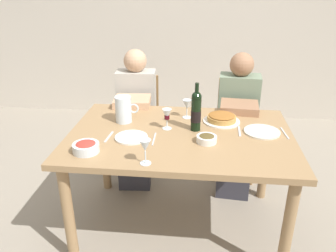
# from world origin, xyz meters

# --- Properties ---
(ground_plane) EXTENTS (8.00, 8.00, 0.00)m
(ground_plane) POSITION_xyz_m (0.00, 0.00, 0.00)
(ground_plane) COLOR gray
(back_wall) EXTENTS (8.00, 0.10, 2.80)m
(back_wall) POSITION_xyz_m (0.00, 2.28, 1.40)
(back_wall) COLOR beige
(back_wall) RESTS_ON ground
(dining_table) EXTENTS (1.50, 1.00, 0.76)m
(dining_table) POSITION_xyz_m (0.00, 0.00, 0.67)
(dining_table) COLOR #9E7A51
(dining_table) RESTS_ON ground
(wine_bottle) EXTENTS (0.07, 0.07, 0.33)m
(wine_bottle) POSITION_xyz_m (0.10, 0.07, 0.90)
(wine_bottle) COLOR black
(wine_bottle) RESTS_ON dining_table
(water_pitcher) EXTENTS (0.17, 0.12, 0.19)m
(water_pitcher) POSITION_xyz_m (-0.42, 0.16, 0.84)
(water_pitcher) COLOR silver
(water_pitcher) RESTS_ON dining_table
(baked_tart) EXTENTS (0.27, 0.27, 0.06)m
(baked_tart) POSITION_xyz_m (0.28, 0.23, 0.79)
(baked_tart) COLOR white
(baked_tart) RESTS_ON dining_table
(salad_bowl) EXTENTS (0.16, 0.16, 0.07)m
(salad_bowl) POSITION_xyz_m (-0.55, -0.32, 0.79)
(salad_bowl) COLOR silver
(salad_bowl) RESTS_ON dining_table
(olive_bowl) EXTENTS (0.13, 0.13, 0.05)m
(olive_bowl) POSITION_xyz_m (0.17, -0.12, 0.79)
(olive_bowl) COLOR white
(olive_bowl) RESTS_ON dining_table
(wine_glass_left_diner) EXTENTS (0.06, 0.06, 0.15)m
(wine_glass_left_diner) POSITION_xyz_m (-0.10, 0.07, 0.86)
(wine_glass_left_diner) COLOR silver
(wine_glass_left_diner) RESTS_ON dining_table
(wine_glass_right_diner) EXTENTS (0.07, 0.07, 0.14)m
(wine_glass_right_diner) POSITION_xyz_m (0.03, 0.28, 0.86)
(wine_glass_right_diner) COLOR silver
(wine_glass_right_diner) RESTS_ON dining_table
(wine_glass_centre) EXTENTS (0.07, 0.07, 0.15)m
(wine_glass_centre) POSITION_xyz_m (-0.17, -0.42, 0.87)
(wine_glass_centre) COLOR silver
(wine_glass_centre) RESTS_ON dining_table
(dinner_plate_left_setting) EXTENTS (0.21, 0.21, 0.01)m
(dinner_plate_left_setting) POSITION_xyz_m (-0.31, -0.11, 0.77)
(dinner_plate_left_setting) COLOR white
(dinner_plate_left_setting) RESTS_ON dining_table
(dinner_plate_right_setting) EXTENTS (0.24, 0.24, 0.01)m
(dinner_plate_right_setting) POSITION_xyz_m (0.55, 0.07, 0.77)
(dinner_plate_right_setting) COLOR silver
(dinner_plate_right_setting) RESTS_ON dining_table
(fork_left_setting) EXTENTS (0.03, 0.16, 0.00)m
(fork_left_setting) POSITION_xyz_m (-0.46, -0.11, 0.76)
(fork_left_setting) COLOR silver
(fork_left_setting) RESTS_ON dining_table
(knife_left_setting) EXTENTS (0.01, 0.18, 0.00)m
(knife_left_setting) POSITION_xyz_m (-0.16, -0.11, 0.76)
(knife_left_setting) COLOR silver
(knife_left_setting) RESTS_ON dining_table
(knife_right_setting) EXTENTS (0.03, 0.18, 0.00)m
(knife_right_setting) POSITION_xyz_m (0.70, 0.07, 0.76)
(knife_right_setting) COLOR silver
(knife_right_setting) RESTS_ON dining_table
(spoon_right_setting) EXTENTS (0.02, 0.16, 0.00)m
(spoon_right_setting) POSITION_xyz_m (0.40, 0.07, 0.76)
(spoon_right_setting) COLOR silver
(spoon_right_setting) RESTS_ON dining_table
(chair_left) EXTENTS (0.43, 0.43, 0.87)m
(chair_left) POSITION_xyz_m (-0.46, 0.90, 0.50)
(chair_left) COLOR olive
(chair_left) RESTS_ON ground
(diner_left) EXTENTS (0.36, 0.52, 1.16)m
(diner_left) POSITION_xyz_m (-0.44, 0.67, 0.62)
(diner_left) COLOR #B7B2A8
(diner_left) RESTS_ON ground
(chair_right) EXTENTS (0.43, 0.43, 0.87)m
(chair_right) POSITION_xyz_m (0.46, 0.86, 0.50)
(chair_right) COLOR olive
(chair_right) RESTS_ON ground
(diner_right) EXTENTS (0.36, 0.52, 1.16)m
(diner_right) POSITION_xyz_m (0.44, 0.63, 0.62)
(diner_right) COLOR gray
(diner_right) RESTS_ON ground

